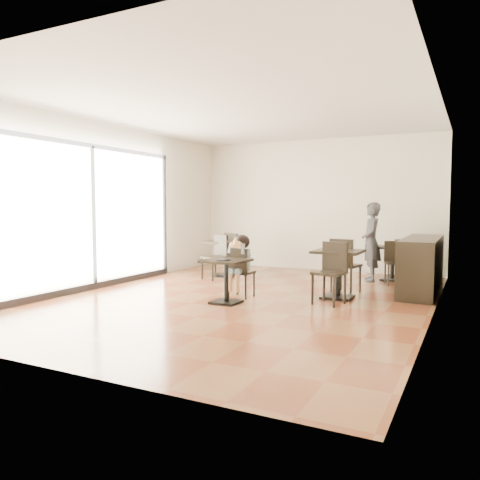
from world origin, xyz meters
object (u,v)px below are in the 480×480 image
Objects in this scene: chair_left_b at (214,257)px; child_chair at (241,273)px; adult_patron at (371,242)px; cafe_table_mid at (338,274)px; cafe_table_left at (226,259)px; child at (241,266)px; chair_left_a at (237,253)px; chair_mid_b at (329,274)px; cafe_table_back at (392,263)px; child_table at (226,281)px; chair_mid_a at (346,266)px; chair_back_b at (396,263)px; chair_back_a at (402,259)px.

child_chair is at bearing -25.53° from chair_left_b.
adult_patron is 1.74× the size of chair_left_b.
child_chair is at bearing -155.98° from cafe_table_mid.
child is at bearing -55.46° from cafe_table_left.
child is 1.66m from cafe_table_mid.
cafe_table_mid is 3.50m from chair_left_a.
cafe_table_mid is 0.83× the size of chair_mid_b.
chair_mid_b is (0.00, -0.55, 0.08)m from cafe_table_mid.
chair_left_b is at bearing -154.99° from cafe_table_back.
child_table is at bearing -90.00° from child.
chair_mid_a is (-0.53, -1.88, 0.14)m from cafe_table_back.
child is 2.49m from cafe_table_left.
chair_mid_b is (2.92, -1.92, 0.10)m from cafe_table_left.
adult_patron reaches higher than child_table.
adult_patron is at bearing -83.13° from chair_mid_a.
chair_back_b is at bearing 37.62° from chair_left_b.
child_table is 2.96m from cafe_table_left.
child is 1.14× the size of chair_left_a.
chair_left_b is 1.10× the size of chair_back_b.
child is 2.96m from chair_left_a.
chair_mid_b is at bearing -33.33° from cafe_table_left.
chair_back_a is (0.67, 3.35, -0.06)m from chair_mid_b.
chair_left_a is at bearing 159.36° from chair_back_b.
adult_patron reaches higher than chair_mid_b.
cafe_table_mid is 0.95× the size of chair_back_b.
chair_left_a is (-2.92, 1.37, -0.02)m from chair_mid_a.
chair_left_a is 1.10× the size of chair_back_a.
chair_mid_a is (1.51, 1.77, 0.14)m from child_table.
cafe_table_mid is 2.88m from chair_back_a.
child_table is 0.90× the size of cafe_table_left.
cafe_table_mid is at bearing 5.50° from chair_left_b.
cafe_table_left is at bearing 154.85° from cafe_table_mid.
chair_back_b reaches higher than child_table.
chair_back_a is at bearing 76.48° from cafe_table_mid.
chair_left_b is at bearing 111.21° from chair_left_a.
child is at bearing -123.30° from cafe_table_back.
cafe_table_mid is at bearing 24.02° from child.
chair_mid_a is 2.34m from chair_back_a.
child reaches higher than chair_back_b.
child is at bearing -25.53° from chair_left_b.
chair_mid_a reaches higher than chair_back_b.
cafe_table_left is at bearing -162.93° from cafe_table_back.
chair_mid_a is at bearing 176.06° from chair_left_a.
chair_left_a is at bearing -13.41° from chair_mid_a.
child_table is at bearing -61.52° from cafe_table_left.
cafe_table_back is 3.81m from chair_left_b.
chair_left_b is (-2.92, 0.82, 0.06)m from cafe_table_mid.
chair_back_b is at bearing 86.29° from chair_mid_b.
cafe_table_left is 3.50m from chair_mid_b.
chair_left_a is at bearing 151.52° from chair_mid_b.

